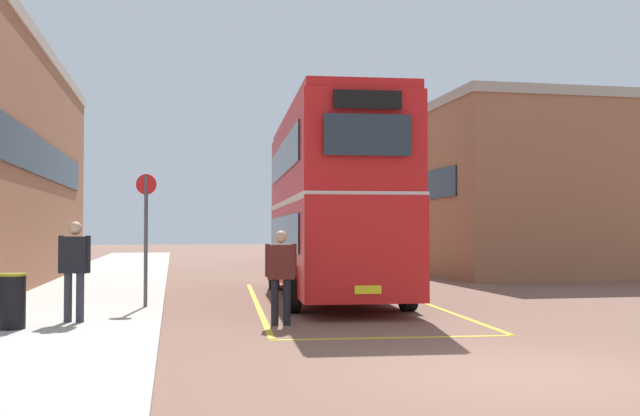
{
  "coord_description": "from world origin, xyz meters",
  "views": [
    {
      "loc": [
        -4.3,
        -8.41,
        1.78
      ],
      "look_at": [
        -0.21,
        12.15,
        2.39
      ],
      "focal_mm": 41.51,
      "sensor_mm": 36.0,
      "label": 1
    }
  ],
  "objects_px": {
    "pedestrian_boarding": "(281,270)",
    "pedestrian_waiting_near": "(74,263)",
    "double_decker_bus": "(331,201)",
    "single_deck_bus": "(320,232)",
    "bus_stop_sign": "(146,227)",
    "litter_bin": "(11,301)"
  },
  "relations": [
    {
      "from": "double_decker_bus",
      "to": "bus_stop_sign",
      "type": "distance_m",
      "value": 5.28
    },
    {
      "from": "pedestrian_waiting_near",
      "to": "bus_stop_sign",
      "type": "bearing_deg",
      "value": 64.92
    },
    {
      "from": "double_decker_bus",
      "to": "bus_stop_sign",
      "type": "height_order",
      "value": "double_decker_bus"
    },
    {
      "from": "litter_bin",
      "to": "single_deck_bus",
      "type": "bearing_deg",
      "value": 67.87
    },
    {
      "from": "pedestrian_waiting_near",
      "to": "litter_bin",
      "type": "relative_size",
      "value": 1.95
    },
    {
      "from": "single_deck_bus",
      "to": "pedestrian_boarding",
      "type": "distance_m",
      "value": 24.93
    },
    {
      "from": "double_decker_bus",
      "to": "single_deck_bus",
      "type": "height_order",
      "value": "double_decker_bus"
    },
    {
      "from": "double_decker_bus",
      "to": "single_deck_bus",
      "type": "xyz_separation_m",
      "value": [
        3.54,
        19.21,
        -0.87
      ]
    },
    {
      "from": "single_deck_bus",
      "to": "pedestrian_waiting_near",
      "type": "height_order",
      "value": "single_deck_bus"
    },
    {
      "from": "pedestrian_boarding",
      "to": "pedestrian_waiting_near",
      "type": "bearing_deg",
      "value": 178.79
    },
    {
      "from": "pedestrian_waiting_near",
      "to": "litter_bin",
      "type": "bearing_deg",
      "value": -140.11
    },
    {
      "from": "pedestrian_boarding",
      "to": "litter_bin",
      "type": "bearing_deg",
      "value": -171.69
    },
    {
      "from": "double_decker_bus",
      "to": "pedestrian_boarding",
      "type": "distance_m",
      "value": 5.67
    },
    {
      "from": "pedestrian_waiting_near",
      "to": "litter_bin",
      "type": "distance_m",
      "value": 1.3
    },
    {
      "from": "double_decker_bus",
      "to": "single_deck_bus",
      "type": "bearing_deg",
      "value": 79.57
    },
    {
      "from": "single_deck_bus",
      "to": "litter_bin",
      "type": "relative_size",
      "value": 9.64
    },
    {
      "from": "double_decker_bus",
      "to": "pedestrian_boarding",
      "type": "height_order",
      "value": "double_decker_bus"
    },
    {
      "from": "single_deck_bus",
      "to": "pedestrian_boarding",
      "type": "relative_size",
      "value": 5.02
    },
    {
      "from": "pedestrian_waiting_near",
      "to": "bus_stop_sign",
      "type": "height_order",
      "value": "bus_stop_sign"
    },
    {
      "from": "single_deck_bus",
      "to": "pedestrian_waiting_near",
      "type": "distance_m",
      "value": 25.92
    },
    {
      "from": "double_decker_bus",
      "to": "litter_bin",
      "type": "height_order",
      "value": "double_decker_bus"
    },
    {
      "from": "pedestrian_boarding",
      "to": "pedestrian_waiting_near",
      "type": "xyz_separation_m",
      "value": [
        -3.69,
        0.08,
        0.16
      ]
    }
  ]
}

